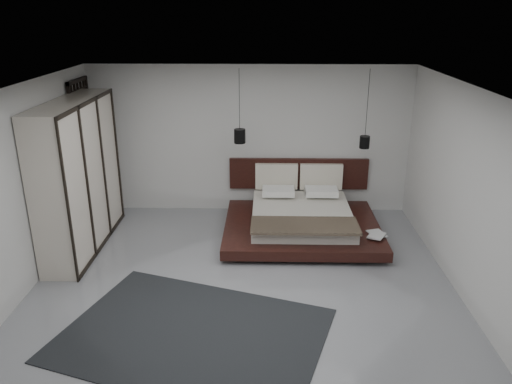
{
  "coord_description": "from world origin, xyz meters",
  "views": [
    {
      "loc": [
        0.32,
        -6.16,
        3.73
      ],
      "look_at": [
        0.16,
        1.2,
        1.02
      ],
      "focal_mm": 35.0,
      "sensor_mm": 36.0,
      "label": 1
    }
  ],
  "objects_px": {
    "lattice_screen": "(86,152)",
    "wardrobe": "(78,176)",
    "pendant_right": "(365,142)",
    "rug": "(193,334)",
    "pendant_left": "(240,136)",
    "bed": "(301,218)"
  },
  "relations": [
    {
      "from": "lattice_screen",
      "to": "wardrobe",
      "type": "bearing_deg",
      "value": -77.14
    },
    {
      "from": "lattice_screen",
      "to": "pendant_right",
      "type": "distance_m",
      "value": 4.98
    },
    {
      "from": "rug",
      "to": "pendant_right",
      "type": "bearing_deg",
      "value": 52.79
    },
    {
      "from": "lattice_screen",
      "to": "wardrobe",
      "type": "relative_size",
      "value": 1.05
    },
    {
      "from": "pendant_left",
      "to": "rug",
      "type": "xyz_separation_m",
      "value": [
        -0.41,
        -3.4,
        -1.64
      ]
    },
    {
      "from": "lattice_screen",
      "to": "bed",
      "type": "relative_size",
      "value": 0.98
    },
    {
      "from": "pendant_left",
      "to": "rug",
      "type": "height_order",
      "value": "pendant_left"
    },
    {
      "from": "wardrobe",
      "to": "rug",
      "type": "relative_size",
      "value": 0.8
    },
    {
      "from": "bed",
      "to": "rug",
      "type": "bearing_deg",
      "value": -116.52
    },
    {
      "from": "bed",
      "to": "rug",
      "type": "xyz_separation_m",
      "value": [
        -1.5,
        -3.0,
        -0.27
      ]
    },
    {
      "from": "lattice_screen",
      "to": "bed",
      "type": "xyz_separation_m",
      "value": [
        3.88,
        -0.54,
        -1.02
      ]
    },
    {
      "from": "pendant_left",
      "to": "pendant_right",
      "type": "bearing_deg",
      "value": 0.0
    },
    {
      "from": "bed",
      "to": "lattice_screen",
      "type": "bearing_deg",
      "value": 172.13
    },
    {
      "from": "lattice_screen",
      "to": "rug",
      "type": "xyz_separation_m",
      "value": [
        2.39,
        -3.54,
        -1.29
      ]
    },
    {
      "from": "pendant_left",
      "to": "pendant_right",
      "type": "height_order",
      "value": "same"
    },
    {
      "from": "lattice_screen",
      "to": "wardrobe",
      "type": "xyz_separation_m",
      "value": [
        0.25,
        -1.1,
        -0.09
      ]
    },
    {
      "from": "lattice_screen",
      "to": "rug",
      "type": "relative_size",
      "value": 0.84
    },
    {
      "from": "pendant_right",
      "to": "wardrobe",
      "type": "height_order",
      "value": "pendant_right"
    },
    {
      "from": "pendant_left",
      "to": "lattice_screen",
      "type": "bearing_deg",
      "value": 177.28
    },
    {
      "from": "pendant_left",
      "to": "rug",
      "type": "distance_m",
      "value": 3.8
    },
    {
      "from": "wardrobe",
      "to": "rug",
      "type": "height_order",
      "value": "wardrobe"
    },
    {
      "from": "bed",
      "to": "pendant_left",
      "type": "bearing_deg",
      "value": 159.61
    }
  ]
}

